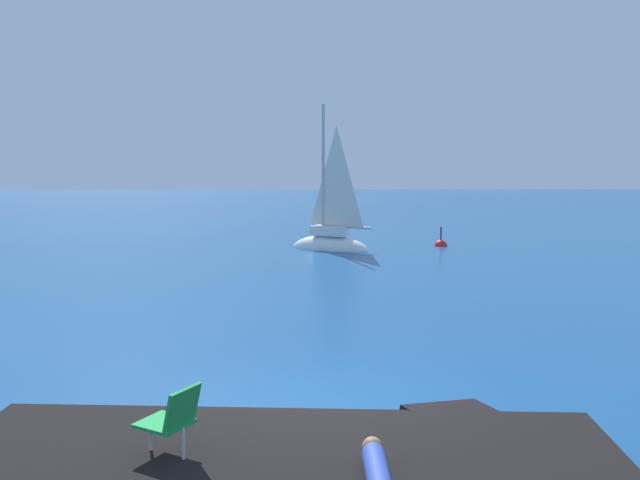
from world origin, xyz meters
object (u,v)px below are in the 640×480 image
(sailboat_near, at_px, (331,241))
(beach_chair, at_px, (172,417))
(person_sunbather, at_px, (379,480))
(marker_buoy, at_px, (441,246))

(sailboat_near, bearing_deg, beach_chair, 111.26)
(person_sunbather, bearing_deg, beach_chair, -110.10)
(sailboat_near, xyz_separation_m, beach_chair, (-2.41, -20.89, 0.59))
(person_sunbather, height_order, beach_chair, beach_chair)
(beach_chair, bearing_deg, person_sunbather, -169.93)
(sailboat_near, xyz_separation_m, person_sunbather, (-0.26, -21.69, 0.26))
(person_sunbather, xyz_separation_m, marker_buoy, (5.18, 22.76, -0.62))
(beach_chair, xyz_separation_m, marker_buoy, (7.33, 21.96, -0.95))
(person_sunbather, bearing_deg, marker_buoy, 167.46)
(beach_chair, height_order, marker_buoy, beach_chair)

